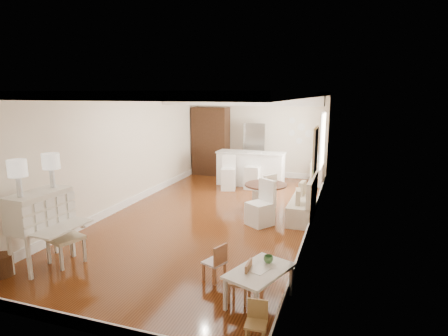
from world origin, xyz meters
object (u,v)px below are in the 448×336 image
Objects in this scene: kids_table at (259,286)px; sideboard at (316,173)px; bar_stool_left at (228,173)px; kids_chair_a at (239,281)px; kids_chair_c at (256,323)px; kids_chair_b at (214,262)px; dining_table at (266,198)px; slip_chair_far at (264,191)px; wicker_basket at (2,265)px; gustavian_armchair at (65,237)px; pantry_cabinet at (211,141)px; bar_stool_right at (253,171)px; fridge at (265,151)px; secretary_bureau at (41,229)px; slip_chair_near at (260,203)px; breakfast_counter at (251,169)px.

sideboard reaches higher than kids_table.
kids_chair_a is at bearing -84.75° from bar_stool_left.
kids_table is at bearing 96.47° from kids_chair_c.
sideboard is (0.89, 6.59, 0.07)m from kids_chair_b.
sideboard is (0.89, 3.08, 0.03)m from dining_table.
dining_table is at bearing 48.74° from slip_chair_far.
wicker_basket is 0.43× the size of sideboard.
dining_table is (2.52, 3.74, -0.11)m from gustavian_armchair.
dining_table is (3.16, 4.42, 0.17)m from wicker_basket.
pantry_cabinet reaches higher than wicker_basket.
bar_stool_right is 2.04m from sideboard.
pantry_cabinet reaches higher than fridge.
sideboard is at bearing 65.40° from secretary_bureau.
bar_stool_right is at bearing 70.19° from wicker_basket.
slip_chair_near is 4.50m from fridge.
dining_table reaches higher than kids_table.
kids_chair_a is at bearing 7.49° from wicker_basket.
bar_stool_right reaches higher than kids_chair_b.
kids_chair_a is 0.56× the size of bar_stool_right.
wicker_basket is 6.33m from bar_stool_left.
breakfast_counter is 2.64× the size of sideboard.
dining_table is 2.19m from bar_stool_right.
breakfast_counter is at bearing 113.30° from bar_stool_right.
kids_chair_c is at bearing 59.27° from kids_chair_b.
kids_chair_c is 3.90m from slip_chair_near.
fridge reaches higher than slip_chair_far.
sideboard is (3.60, -0.41, -0.78)m from pantry_cabinet.
kids_table is (3.95, 0.53, 0.07)m from wicker_basket.
fridge is at bearing 89.25° from bar_stool_right.
kids_chair_a is 3.98m from dining_table.
sideboard reaches higher than wicker_basket.
slip_chair_far is (2.72, 4.21, -0.19)m from secretary_bureau.
bar_stool_left is (-2.00, 5.61, 0.21)m from kids_chair_a.
slip_chair_near is (3.24, 3.49, 0.32)m from wicker_basket.
kids_table is 6.57m from breakfast_counter.
wicker_basket is 0.67× the size of kids_chair_c.
pantry_cabinet is (-3.66, 8.22, 0.90)m from kids_chair_c.
pantry_cabinet is at bearing 109.67° from bar_stool_left.
wicker_basket is 0.18× the size of fridge.
kids_chair_c is (3.48, -0.98, -0.20)m from gustavian_armchair.
wicker_basket is 3.72m from kids_chair_a.
pantry_cabinet is at bearing 115.35° from kids_table.
slip_chair_near is 1.22m from slip_chair_far.
dining_table is (2.81, 3.94, -0.29)m from secretary_bureau.
slip_chair_near is (-0.71, 2.96, 0.25)m from kids_table.
sideboard is (0.37, 7.02, 0.07)m from kids_chair_a.
breakfast_counter reaches higher than kids_table.
dining_table is (-0.53, 3.94, 0.04)m from kids_chair_a.
kids_chair_b is 5.39m from bar_stool_left.
bar_stool_right is at bearing 2.90° from gustavian_armchair.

